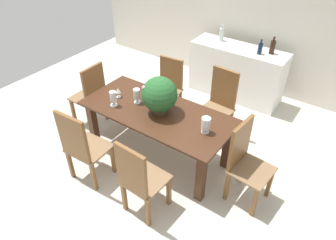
{
  "coord_description": "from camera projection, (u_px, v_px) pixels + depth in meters",
  "views": [
    {
      "loc": [
        2.0,
        -2.57,
        3.02
      ],
      "look_at": [
        0.08,
        0.13,
        0.55
      ],
      "focal_mm": 32.9,
      "sensor_mm": 36.0,
      "label": 1
    }
  ],
  "objects": [
    {
      "name": "kitchen_counter",
      "position": [
        236.0,
        72.0,
        5.41
      ],
      "size": [
        1.63,
        0.52,
        0.92
      ],
      "primitive_type": "cube",
      "color": "white",
      "rests_on": "ground"
    },
    {
      "name": "dining_table",
      "position": [
        157.0,
        120.0,
        4.05
      ],
      "size": [
        2.0,
        0.91,
        0.75
      ],
      "color": "#422616",
      "rests_on": "ground"
    },
    {
      "name": "chair_head_end",
      "position": [
        91.0,
        93.0,
        4.65
      ],
      "size": [
        0.44,
        0.45,
        1.03
      ],
      "rotation": [
        0.0,
        0.0,
        -1.55
      ],
      "color": "brown",
      "rests_on": "ground"
    },
    {
      "name": "wine_bottle_green",
      "position": [
        272.0,
        47.0,
        4.87
      ],
      "size": [
        0.08,
        0.08,
        0.28
      ],
      "color": "black",
      "rests_on": "kitchen_counter"
    },
    {
      "name": "chair_near_left",
      "position": [
        81.0,
        145.0,
        3.67
      ],
      "size": [
        0.5,
        0.46,
        1.07
      ],
      "rotation": [
        0.0,
        0.0,
        3.2
      ],
      "color": "brown",
      "rests_on": "ground"
    },
    {
      "name": "chair_far_left",
      "position": [
        168.0,
        85.0,
        4.89
      ],
      "size": [
        0.47,
        0.47,
        0.97
      ],
      "rotation": [
        0.0,
        0.0,
        0.07
      ],
      "color": "brown",
      "rests_on": "ground"
    },
    {
      "name": "back_wall",
      "position": [
        246.0,
        14.0,
        5.34
      ],
      "size": [
        6.4,
        0.1,
        2.6
      ],
      "primitive_type": "cube",
      "color": "beige",
      "rests_on": "ground"
    },
    {
      "name": "chair_near_right",
      "position": [
        139.0,
        178.0,
        3.27
      ],
      "size": [
        0.45,
        0.46,
        1.05
      ],
      "rotation": [
        0.0,
        0.0,
        3.1
      ],
      "color": "brown",
      "rests_on": "ground"
    },
    {
      "name": "ground_plane",
      "position": [
        158.0,
        153.0,
        4.41
      ],
      "size": [
        7.04,
        7.04,
        0.0
      ],
      "primitive_type": "plane",
      "color": "beige"
    },
    {
      "name": "flower_centerpiece",
      "position": [
        160.0,
        95.0,
        3.8
      ],
      "size": [
        0.45,
        0.45,
        0.49
      ],
      "color": "#4C3828",
      "rests_on": "dining_table"
    },
    {
      "name": "crystal_vase_right",
      "position": [
        113.0,
        98.0,
        3.99
      ],
      "size": [
        0.1,
        0.1,
        0.21
      ],
      "color": "silver",
      "rests_on": "dining_table"
    },
    {
      "name": "crystal_vase_center_near",
      "position": [
        137.0,
        95.0,
        4.05
      ],
      "size": [
        0.09,
        0.09,
        0.2
      ],
      "color": "silver",
      "rests_on": "dining_table"
    },
    {
      "name": "chair_far_right",
      "position": [
        220.0,
        101.0,
        4.45
      ],
      "size": [
        0.46,
        0.44,
        1.06
      ],
      "rotation": [
        0.0,
        0.0,
        -0.06
      ],
      "color": "brown",
      "rests_on": "ground"
    },
    {
      "name": "crystal_vase_left",
      "position": [
        206.0,
        124.0,
        3.55
      ],
      "size": [
        0.11,
        0.11,
        0.2
      ],
      "color": "silver",
      "rests_on": "dining_table"
    },
    {
      "name": "wine_bottle_tall",
      "position": [
        222.0,
        34.0,
        5.3
      ],
      "size": [
        0.08,
        0.08,
        0.28
      ],
      "color": "#B2BFB7",
      "rests_on": "kitchen_counter"
    },
    {
      "name": "chair_foot_end",
      "position": [
        245.0,
        159.0,
        3.5
      ],
      "size": [
        0.47,
        0.49,
        1.05
      ],
      "rotation": [
        0.0,
        0.0,
        1.48
      ],
      "color": "brown",
      "rests_on": "ground"
    },
    {
      "name": "wine_glass",
      "position": [
        118.0,
        91.0,
        4.17
      ],
      "size": [
        0.07,
        0.07,
        0.14
      ],
      "color": "silver",
      "rests_on": "dining_table"
    },
    {
      "name": "wine_bottle_dark",
      "position": [
        260.0,
        48.0,
        4.87
      ],
      "size": [
        0.07,
        0.07,
        0.24
      ],
      "color": "#0F1E38",
      "rests_on": "kitchen_counter"
    }
  ]
}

